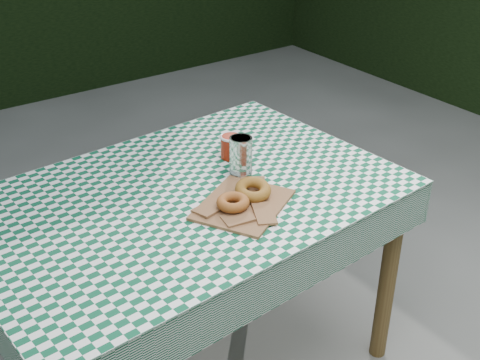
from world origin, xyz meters
name	(u,v)px	position (x,y,z in m)	size (l,w,h in m)	color
ground	(195,351)	(0.00, 0.00, 0.00)	(60.00, 60.00, 0.00)	#4E4E49
table	(190,290)	(-0.05, -0.08, 0.38)	(1.31, 0.87, 0.75)	brown
tablecloth	(185,194)	(-0.05, -0.08, 0.75)	(1.33, 0.89, 0.01)	#0B492D
paper_bag	(243,204)	(0.05, -0.24, 0.76)	(0.28, 0.23, 0.02)	olive
bagel_front	(233,202)	(0.01, -0.25, 0.79)	(0.10, 0.10, 0.03)	brown
bagel_back	(253,190)	(0.10, -0.23, 0.79)	(0.11, 0.11, 0.03)	#915A1E
coffee_mug	(231,147)	(0.20, 0.04, 0.80)	(0.14, 0.14, 0.08)	maroon
drinking_glass	(241,157)	(0.16, -0.08, 0.82)	(0.07, 0.07, 0.13)	white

